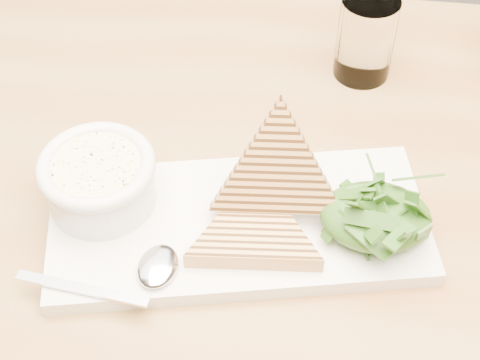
# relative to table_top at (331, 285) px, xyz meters

# --- Properties ---
(table_top) EXTENTS (1.37, 0.95, 0.04)m
(table_top) POSITION_rel_table_top_xyz_m (0.00, 0.00, 0.00)
(table_top) COLOR brown
(table_top) RESTS_ON ground
(platter) EXTENTS (0.38, 0.22, 0.02)m
(platter) POSITION_rel_table_top_xyz_m (-0.09, 0.04, 0.03)
(platter) COLOR white
(platter) RESTS_ON table_top
(soup_bowl) EXTENTS (0.10, 0.10, 0.04)m
(soup_bowl) POSITION_rel_table_top_xyz_m (-0.22, 0.06, 0.06)
(soup_bowl) COLOR white
(soup_bowl) RESTS_ON platter
(soup) EXTENTS (0.09, 0.09, 0.01)m
(soup) POSITION_rel_table_top_xyz_m (-0.22, 0.06, 0.08)
(soup) COLOR beige
(soup) RESTS_ON soup_bowl
(bowl_rim) EXTENTS (0.11, 0.11, 0.01)m
(bowl_rim) POSITION_rel_table_top_xyz_m (-0.22, 0.06, 0.08)
(bowl_rim) COLOR white
(bowl_rim) RESTS_ON soup_bowl
(sandwich_flat) EXTENTS (0.15, 0.15, 0.02)m
(sandwich_flat) POSITION_rel_table_top_xyz_m (-0.07, 0.02, 0.05)
(sandwich_flat) COLOR tan
(sandwich_flat) RESTS_ON platter
(sandwich_lean) EXTENTS (0.15, 0.14, 0.16)m
(sandwich_lean) POSITION_rel_table_top_xyz_m (-0.06, 0.06, 0.08)
(sandwich_lean) COLOR tan
(sandwich_lean) RESTS_ON sandwich_flat
(salad_base) EXTENTS (0.10, 0.08, 0.04)m
(salad_base) POSITION_rel_table_top_xyz_m (0.04, 0.04, 0.06)
(salad_base) COLOR #1D3A14
(salad_base) RESTS_ON platter
(arugula_pile) EXTENTS (0.11, 0.10, 0.05)m
(arugula_pile) POSITION_rel_table_top_xyz_m (0.04, 0.04, 0.06)
(arugula_pile) COLOR #376D1B
(arugula_pile) RESTS_ON platter
(spoon_bowl) EXTENTS (0.04, 0.05, 0.01)m
(spoon_bowl) POSITION_rel_table_top_xyz_m (-0.16, -0.02, 0.04)
(spoon_bowl) COLOR silver
(spoon_bowl) RESTS_ON platter
(spoon_handle) EXTENTS (0.12, 0.03, 0.00)m
(spoon_handle) POSITION_rel_table_top_xyz_m (-0.22, -0.05, 0.04)
(spoon_handle) COLOR silver
(spoon_handle) RESTS_ON platter
(glass_near) EXTENTS (0.06, 0.06, 0.10)m
(glass_near) POSITION_rel_table_top_xyz_m (0.03, 0.29, 0.07)
(glass_near) COLOR white
(glass_near) RESTS_ON table_top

